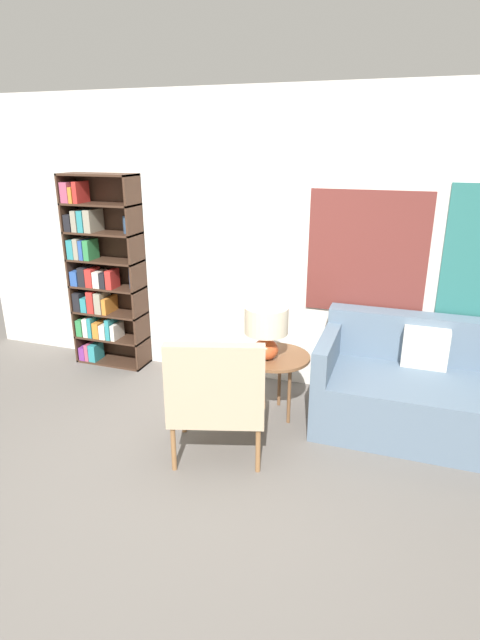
{
  "coord_description": "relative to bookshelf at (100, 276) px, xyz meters",
  "views": [
    {
      "loc": [
        1.27,
        -2.37,
        2.23
      ],
      "look_at": [
        0.06,
        1.16,
        0.9
      ],
      "focal_mm": 28.0,
      "sensor_mm": 36.0,
      "label": 1
    }
  ],
  "objects": [
    {
      "name": "table_lamp",
      "position": [
        1.95,
        -0.6,
        -0.1
      ],
      "size": [
        0.35,
        0.35,
        0.45
      ],
      "color": "#C65128",
      "rests_on": "side_table"
    },
    {
      "name": "armchair",
      "position": [
        1.78,
        -1.28,
        -0.39
      ],
      "size": [
        0.82,
        0.76,
        0.97
      ],
      "color": "olive",
      "rests_on": "ground_plane"
    },
    {
      "name": "bookshelf",
      "position": [
        0.0,
        0.0,
        0.0
      ],
      "size": [
        0.76,
        0.3,
        1.96
      ],
      "color": "#422B1E",
      "rests_on": "ground_plane"
    },
    {
      "name": "couch",
      "position": [
        3.18,
        -0.31,
        -0.61
      ],
      "size": [
        1.63,
        0.94,
        0.87
      ],
      "color": "slate",
      "rests_on": "ground_plane"
    },
    {
      "name": "side_table",
      "position": [
        2.0,
        -0.51,
        -0.44
      ],
      "size": [
        0.59,
        0.59,
        0.56
      ],
      "color": "brown",
      "rests_on": "ground_plane"
    },
    {
      "name": "ground_plane",
      "position": [
        1.69,
        -1.84,
        -0.94
      ],
      "size": [
        14.0,
        14.0,
        0.0
      ],
      "primitive_type": "plane",
      "color": "#66605B"
    },
    {
      "name": "wall_back",
      "position": [
        1.75,
        0.19,
        0.4
      ],
      "size": [
        6.4,
        0.08,
        2.7
      ],
      "color": "white",
      "rests_on": "ground_plane"
    }
  ]
}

